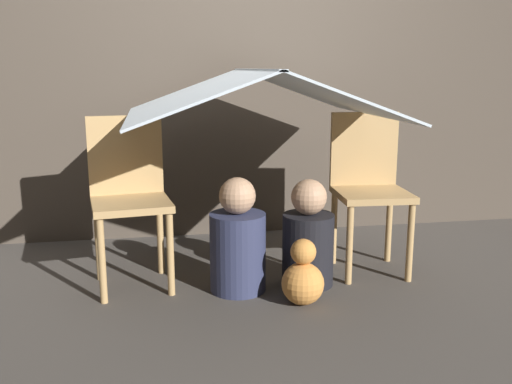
{
  "coord_description": "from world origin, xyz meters",
  "views": [
    {
      "loc": [
        -0.52,
        -2.76,
        1.13
      ],
      "look_at": [
        0.0,
        0.14,
        0.49
      ],
      "focal_mm": 40.0,
      "sensor_mm": 36.0,
      "label": 1
    }
  ],
  "objects_px": {
    "chair_left": "(129,192)",
    "person_second": "(308,240)",
    "person_front": "(238,243)",
    "chair_right": "(369,183)"
  },
  "relations": [
    {
      "from": "chair_left",
      "to": "person_second",
      "type": "relative_size",
      "value": 1.55
    },
    {
      "from": "person_front",
      "to": "chair_left",
      "type": "bearing_deg",
      "value": 159.28
    },
    {
      "from": "person_front",
      "to": "person_second",
      "type": "bearing_deg",
      "value": 2.19
    },
    {
      "from": "chair_left",
      "to": "person_front",
      "type": "relative_size",
      "value": 1.49
    },
    {
      "from": "person_front",
      "to": "person_second",
      "type": "relative_size",
      "value": 1.04
    },
    {
      "from": "person_front",
      "to": "chair_right",
      "type": "bearing_deg",
      "value": 14.82
    },
    {
      "from": "chair_right",
      "to": "person_second",
      "type": "distance_m",
      "value": 0.51
    },
    {
      "from": "chair_right",
      "to": "person_second",
      "type": "bearing_deg",
      "value": -150.83
    },
    {
      "from": "chair_left",
      "to": "chair_right",
      "type": "height_order",
      "value": "same"
    },
    {
      "from": "person_second",
      "to": "chair_right",
      "type": "bearing_deg",
      "value": 25.59
    }
  ]
}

